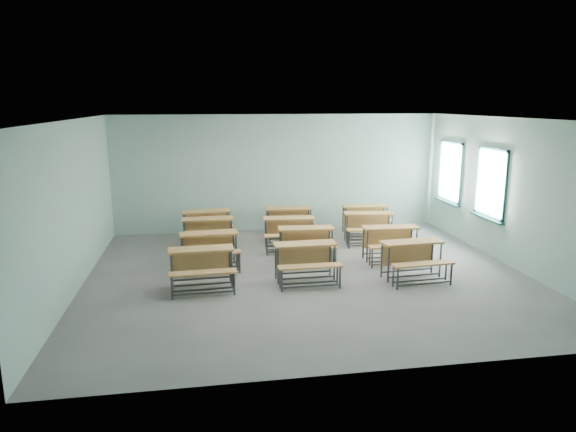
% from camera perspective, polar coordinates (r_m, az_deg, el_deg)
% --- Properties ---
extents(room, '(9.04, 8.04, 3.24)m').
position_cam_1_polar(room, '(10.41, 2.66, 1.90)').
color(room, gray).
rests_on(room, ground).
extents(desk_unit_r0c0, '(1.28, 0.89, 0.77)m').
position_cam_1_polar(desk_unit_r0c0, '(9.98, -9.57, -5.12)').
color(desk_unit_r0c0, '#BC8143').
rests_on(desk_unit_r0c0, ground).
extents(desk_unit_r0c1, '(1.25, 0.84, 0.77)m').
position_cam_1_polar(desk_unit_r0c1, '(10.20, 2.03, -4.55)').
color(desk_unit_r0c1, '#BC8143').
rests_on(desk_unit_r0c1, ground).
extents(desk_unit_r0c2, '(1.30, 0.92, 0.77)m').
position_cam_1_polar(desk_unit_r0c2, '(10.64, 13.82, -4.20)').
color(desk_unit_r0c2, '#BC8143').
rests_on(desk_unit_r0c2, ground).
extents(desk_unit_r1c0, '(1.31, 0.94, 0.77)m').
position_cam_1_polar(desk_unit_r1c0, '(11.15, -8.72, -3.20)').
color(desk_unit_r1c0, '#BC8143').
rests_on(desk_unit_r1c0, ground).
extents(desk_unit_r1c1, '(1.29, 0.90, 0.77)m').
position_cam_1_polar(desk_unit_r1c1, '(11.47, 2.08, -2.62)').
color(desk_unit_r1c1, '#BC8143').
rests_on(desk_unit_r1c1, ground).
extents(desk_unit_r1c2, '(1.28, 0.89, 0.77)m').
position_cam_1_polar(desk_unit_r1c2, '(11.76, 11.42, -2.48)').
color(desk_unit_r1c2, '#BC8143').
rests_on(desk_unit_r1c2, ground).
extents(desk_unit_r2c0, '(1.25, 0.84, 0.77)m').
position_cam_1_polar(desk_unit_r2c0, '(12.51, -8.89, -1.47)').
color(desk_unit_r2c0, '#BC8143').
rests_on(desk_unit_r2c0, ground).
extents(desk_unit_r2c1, '(1.30, 0.92, 0.77)m').
position_cam_1_polar(desk_unit_r2c1, '(12.44, 0.16, -1.41)').
color(desk_unit_r2c1, '#BC8143').
rests_on(desk_unit_r2c1, ground).
extents(desk_unit_r2c2, '(1.34, 0.99, 0.77)m').
position_cam_1_polar(desk_unit_r2c2, '(13.13, 9.01, -0.81)').
color(desk_unit_r2c2, '#BC8143').
rests_on(desk_unit_r2c2, ground).
extents(desk_unit_r3c0, '(1.33, 0.98, 0.77)m').
position_cam_1_polar(desk_unit_r3c0, '(13.39, -8.98, -0.55)').
color(desk_unit_r3c0, '#BC8143').
rests_on(desk_unit_r3c0, ground).
extents(desk_unit_r3c1, '(1.26, 0.86, 0.77)m').
position_cam_1_polar(desk_unit_r3c1, '(13.63, 0.15, -0.16)').
color(desk_unit_r3c1, '#BC8143').
rests_on(desk_unit_r3c1, ground).
extents(desk_unit_r3c2, '(1.29, 0.92, 0.77)m').
position_cam_1_polar(desk_unit_r3c2, '(14.04, 8.66, 0.07)').
color(desk_unit_r3c2, '#BC8143').
rests_on(desk_unit_r3c2, ground).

